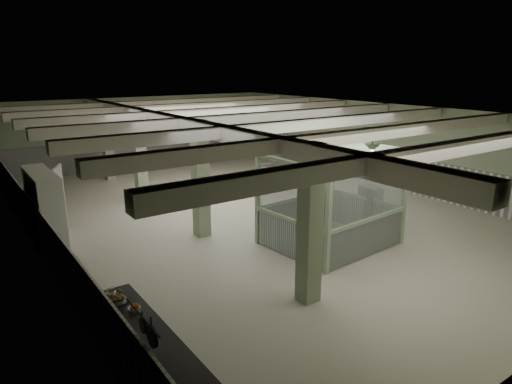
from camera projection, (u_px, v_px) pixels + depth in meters
floor at (250, 213)px, 16.49m from camera, size 20.00×20.00×0.00m
ceiling at (250, 112)px, 15.53m from camera, size 14.00×20.00×0.02m
wall_back at (143, 132)px, 23.91m from camera, size 14.00×0.02×3.60m
wall_left at (33, 195)px, 12.15m from camera, size 0.02×20.00×3.60m
wall_right at (383, 145)px, 19.86m from camera, size 0.02×20.00×3.60m
wainscot_left at (39, 232)px, 12.44m from camera, size 0.05×19.90×1.50m
wainscot_right at (381, 169)px, 20.13m from camera, size 0.05×19.90×1.50m
wainscot_back at (145, 151)px, 24.17m from camera, size 13.90×0.05×1.50m
girder at (184, 124)px, 14.21m from camera, size 0.45×19.90×0.40m
beam_a at (449, 149)px, 9.64m from camera, size 13.90×0.35×0.32m
beam_b at (360, 135)px, 11.62m from camera, size 13.90×0.35×0.32m
beam_c at (297, 125)px, 13.60m from camera, size 13.90×0.35×0.32m
beam_d at (250, 118)px, 15.57m from camera, size 13.90×0.35×0.32m
beam_e at (214, 112)px, 17.55m from camera, size 13.90×0.35×0.32m
beam_f at (185, 107)px, 19.53m from camera, size 13.90×0.35×0.32m
beam_g at (161, 103)px, 21.50m from camera, size 13.90×0.35×0.32m
column_a at (310, 225)px, 9.88m from camera, size 0.42×0.42×3.60m
column_b at (201, 179)px, 13.84m from camera, size 0.42×0.42×3.60m
column_c at (140, 154)px, 17.79m from camera, size 0.42×0.42×3.60m
column_d at (108, 141)px, 20.95m from camera, size 0.42×0.42×3.60m
hook_rail at (142, 317)px, 6.16m from camera, size 0.02×1.20×0.02m
pendant_front at (372, 148)px, 12.00m from camera, size 0.44×0.44×0.22m
pendant_mid at (254, 126)px, 16.34m from camera, size 0.44×0.44×0.22m
pendant_back at (190, 114)px, 20.30m from camera, size 0.44×0.44×0.22m
prep_counter at (157, 371)px, 7.22m from camera, size 0.81×4.61×0.91m
pitcher_near at (113, 294)px, 8.47m from camera, size 0.24×0.26×0.27m
pitcher_far at (110, 295)px, 8.46m from camera, size 0.18×0.21×0.26m
veg_colander at (116, 299)px, 8.37m from camera, size 0.54×0.54×0.20m
orange_bowl at (134, 310)px, 8.10m from camera, size 0.28×0.28×0.08m
skillet_near at (152, 337)px, 6.10m from camera, size 0.04×0.32×0.32m
skillet_far at (143, 326)px, 6.36m from camera, size 0.03×0.23×0.23m
walkin_cooler at (45, 209)px, 13.14m from camera, size 1.01×2.51×2.30m
guard_booth at (332, 182)px, 13.16m from camera, size 3.76×3.26×2.85m
filing_cabinet at (370, 209)px, 14.56m from camera, size 0.54×0.72×1.45m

